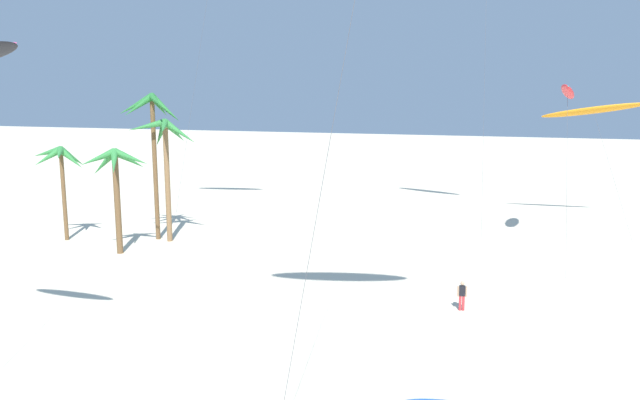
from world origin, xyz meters
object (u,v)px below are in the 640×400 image
at_px(palm_tree_3, 152,117).
at_px(person_near_left, 462,294).
at_px(flying_kite_2, 594,110).
at_px(palm_tree_0, 60,162).
at_px(palm_tree_2, 116,170).
at_px(flying_kite_1, 568,92).
at_px(palm_tree_1, 166,143).

relative_size(palm_tree_3, person_near_left, 7.02).
distance_m(palm_tree_3, flying_kite_2, 36.14).
xyz_separation_m(flying_kite_2, person_near_left, (-8.72, -25.78, -8.73)).
distance_m(palm_tree_0, palm_tree_3, 7.71).
height_order(palm_tree_2, flying_kite_1, flying_kite_1).
height_order(palm_tree_0, flying_kite_1, flying_kite_1).
xyz_separation_m(palm_tree_1, palm_tree_2, (-1.51, -4.20, -1.50)).
height_order(palm_tree_1, palm_tree_2, palm_tree_1).
bearing_deg(palm_tree_2, flying_kite_1, 19.01).
xyz_separation_m(palm_tree_0, palm_tree_2, (6.26, -2.22, -0.10)).
bearing_deg(palm_tree_0, flying_kite_2, 25.56).
distance_m(palm_tree_2, flying_kite_2, 38.81).
relative_size(palm_tree_2, person_near_left, 4.69).
distance_m(palm_tree_1, flying_kite_2, 35.28).
bearing_deg(palm_tree_0, palm_tree_2, -19.52).
bearing_deg(palm_tree_3, flying_kite_2, 26.84).
distance_m(palm_tree_1, palm_tree_3, 2.29).
height_order(palm_tree_2, person_near_left, palm_tree_2).
bearing_deg(flying_kite_1, person_near_left, -110.63).
xyz_separation_m(palm_tree_2, flying_kite_1, (29.56, 10.19, 5.27)).
height_order(palm_tree_0, palm_tree_1, palm_tree_1).
bearing_deg(palm_tree_2, palm_tree_1, 70.24).
relative_size(palm_tree_2, palm_tree_3, 0.67).
distance_m(palm_tree_3, person_near_left, 26.74).
height_order(palm_tree_1, flying_kite_2, flying_kite_2).
xyz_separation_m(palm_tree_3, flying_kite_1, (29.24, 5.71, 1.83)).
xyz_separation_m(palm_tree_1, flying_kite_2, (31.06, 16.59, 2.18)).
height_order(palm_tree_0, flying_kite_2, flying_kite_2).
bearing_deg(person_near_left, palm_tree_0, 166.53).
distance_m(palm_tree_1, palm_tree_2, 4.71).
relative_size(flying_kite_1, flying_kite_2, 1.13).
relative_size(palm_tree_1, palm_tree_3, 0.83).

